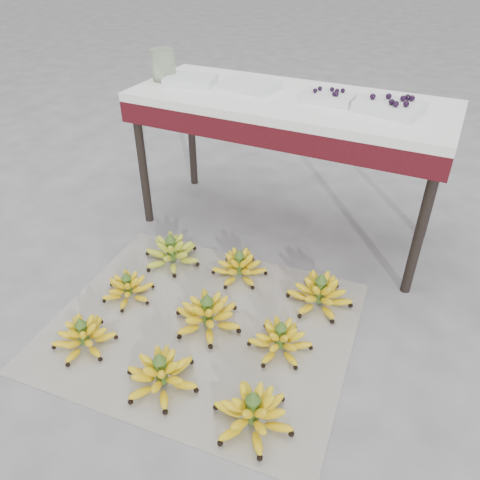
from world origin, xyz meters
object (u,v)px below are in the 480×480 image
at_px(bunch_mid_right, 280,340).
at_px(tray_right, 329,97).
at_px(newspaper_mat, 203,325).
at_px(tray_far_right, 390,107).
at_px(bunch_front_center, 161,374).
at_px(vendor_table, 289,114).
at_px(bunch_front_right, 253,413).
at_px(bunch_back_left, 172,253).
at_px(tray_far_left, 191,80).
at_px(bunch_mid_left, 128,288).
at_px(bunch_back_center, 239,267).
at_px(bunch_back_right, 320,294).
at_px(bunch_front_left, 84,336).
at_px(tray_left, 251,85).
at_px(bunch_mid_center, 208,315).
at_px(glass_jar, 164,65).

relative_size(bunch_mid_right, tray_right, 1.32).
bearing_deg(newspaper_mat, tray_right, 76.67).
relative_size(newspaper_mat, tray_far_right, 4.07).
distance_m(bunch_front_center, vendor_table, 1.35).
xyz_separation_m(bunch_front_right, bunch_back_left, (-0.75, 0.67, 0.00)).
bearing_deg(tray_far_right, vendor_table, 178.23).
height_order(tray_right, tray_far_right, tray_far_right).
distance_m(newspaper_mat, tray_far_left, 1.25).
relative_size(newspaper_mat, tray_far_left, 4.47).
relative_size(bunch_front_right, tray_far_right, 0.97).
distance_m(bunch_mid_left, bunch_back_center, 0.53).
xyz_separation_m(bunch_mid_left, bunch_back_right, (0.80, 0.33, 0.01)).
bearing_deg(bunch_back_center, bunch_front_left, -134.20).
bearing_deg(tray_left, bunch_mid_center, -76.34).
xyz_separation_m(vendor_table, tray_far_left, (-0.53, -0.03, 0.11)).
distance_m(bunch_back_center, vendor_table, 0.79).
bearing_deg(bunch_back_left, tray_far_left, 127.39).
bearing_deg(glass_jar, bunch_back_left, -59.36).
xyz_separation_m(bunch_mid_left, bunch_back_left, (0.04, 0.31, 0.01)).
height_order(bunch_back_left, bunch_back_center, bunch_back_left).
relative_size(bunch_front_center, bunch_front_right, 1.16).
bearing_deg(glass_jar, bunch_back_center, -35.74).
xyz_separation_m(bunch_back_right, tray_right, (-0.20, 0.54, 0.70)).
height_order(bunch_front_left, tray_far_left, tray_far_left).
height_order(newspaper_mat, tray_far_right, tray_far_right).
bearing_deg(bunch_front_left, newspaper_mat, 25.98).
bearing_deg(bunch_front_right, bunch_back_center, 115.26).
bearing_deg(bunch_front_center, glass_jar, 137.39).
relative_size(bunch_back_center, bunch_back_right, 0.95).
height_order(tray_right, glass_jar, glass_jar).
xyz_separation_m(bunch_front_right, bunch_back_center, (-0.39, 0.71, -0.00)).
relative_size(bunch_mid_right, tray_far_right, 0.96).
xyz_separation_m(newspaper_mat, bunch_back_right, (0.41, 0.34, 0.06)).
bearing_deg(bunch_mid_left, bunch_back_right, 37.92).
xyz_separation_m(bunch_front_center, vendor_table, (0.00, 1.22, 0.60)).
distance_m(bunch_front_left, tray_left, 1.42).
height_order(bunch_front_right, bunch_back_center, bunch_front_right).
bearing_deg(tray_right, vendor_table, -176.95).
distance_m(bunch_front_center, glass_jar, 1.57).
height_order(vendor_table, tray_far_right, tray_far_right).
height_order(bunch_front_center, tray_right, tray_right).
height_order(bunch_front_left, bunch_back_center, bunch_back_center).
height_order(vendor_table, tray_left, tray_left).
bearing_deg(bunch_back_left, bunch_front_right, -20.34).
height_order(newspaper_mat, bunch_mid_right, bunch_mid_right).
distance_m(newspaper_mat, bunch_mid_left, 0.40).
bearing_deg(bunch_back_right, tray_left, 126.06).
relative_size(bunch_mid_left, tray_far_left, 1.03).
height_order(bunch_mid_left, bunch_back_left, bunch_back_left).
relative_size(bunch_front_center, bunch_back_left, 0.94).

